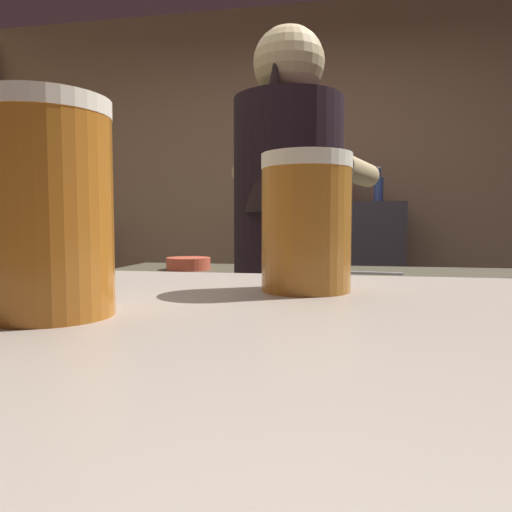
% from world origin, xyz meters
% --- Properties ---
extents(wall_back, '(5.20, 0.10, 2.70)m').
position_xyz_m(wall_back, '(0.00, 2.20, 1.35)').
color(wall_back, '#967359').
rests_on(wall_back, ground).
extents(prep_counter, '(2.10, 0.60, 0.90)m').
position_xyz_m(prep_counter, '(0.35, 0.55, 0.45)').
color(prep_counter, '#4B4635').
rests_on(prep_counter, ground).
extents(back_shelf, '(0.91, 0.36, 1.24)m').
position_xyz_m(back_shelf, '(0.23, 1.92, 0.62)').
color(back_shelf, '#38333B').
rests_on(back_shelf, ground).
extents(mini_fridge, '(0.67, 0.58, 1.09)m').
position_xyz_m(mini_fridge, '(-2.02, 1.75, 0.54)').
color(mini_fridge, white).
rests_on(mini_fridge, ground).
extents(bartender, '(0.50, 0.55, 1.70)m').
position_xyz_m(bartender, '(0.11, 0.10, 0.98)').
color(bartender, '#2D2941').
rests_on(bartender, ground).
extents(mixing_bowl, '(0.19, 0.19, 0.05)m').
position_xyz_m(mixing_bowl, '(-0.37, 0.54, 0.92)').
color(mixing_bowl, '#D3543C').
rests_on(mixing_bowl, prep_counter).
extents(chefs_knife, '(0.24, 0.06, 0.01)m').
position_xyz_m(chefs_knife, '(0.39, 0.50, 0.90)').
color(chefs_knife, silver).
rests_on(chefs_knife, prep_counter).
extents(pint_glass_near, '(0.08, 0.08, 0.14)m').
position_xyz_m(pint_glass_near, '(0.09, -1.08, 1.10)').
color(pint_glass_near, '#AF641F').
rests_on(pint_glass_near, bar_counter).
extents(pint_glass_far, '(0.08, 0.08, 0.13)m').
position_xyz_m(pint_glass_far, '(0.25, -0.92, 1.09)').
color(pint_glass_far, '#AA6A26').
rests_on(pint_glass_far, bar_counter).
extents(bottle_hot_sauce, '(0.08, 0.08, 0.26)m').
position_xyz_m(bottle_hot_sauce, '(0.30, 2.00, 1.34)').
color(bottle_hot_sauce, black).
rests_on(bottle_hot_sauce, back_shelf).
extents(bottle_olive_oil, '(0.06, 0.06, 0.23)m').
position_xyz_m(bottle_olive_oil, '(0.51, 1.87, 1.33)').
color(bottle_olive_oil, '#38519D').
rests_on(bottle_olive_oil, back_shelf).
extents(bottle_soy, '(0.07, 0.07, 0.20)m').
position_xyz_m(bottle_soy, '(0.09, 1.84, 1.32)').
color(bottle_soy, black).
rests_on(bottle_soy, back_shelf).
extents(bottle_vinegar, '(0.06, 0.06, 0.23)m').
position_xyz_m(bottle_vinegar, '(0.10, 1.95, 1.33)').
color(bottle_vinegar, '#4F8B33').
rests_on(bottle_vinegar, back_shelf).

